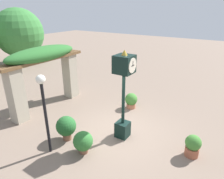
{
  "coord_description": "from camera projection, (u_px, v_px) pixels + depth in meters",
  "views": [
    {
      "loc": [
        -6.01,
        -3.55,
        4.74
      ],
      "look_at": [
        -0.17,
        0.24,
        1.9
      ],
      "focal_mm": 32.0,
      "sensor_mm": 36.0,
      "label": 1
    }
  ],
  "objects": [
    {
      "name": "potted_plant_near_right",
      "position": [
        66.0,
        127.0,
        7.58
      ],
      "size": [
        0.77,
        0.77,
        0.98
      ],
      "color": "brown",
      "rests_on": "ground"
    },
    {
      "name": "ground_plane",
      "position": [
        119.0,
        132.0,
        8.24
      ],
      "size": [
        60.0,
        60.0,
        0.0
      ],
      "primitive_type": "plane",
      "color": "#7F6B5B"
    },
    {
      "name": "pergola",
      "position": [
        44.0,
        65.0,
        9.52
      ],
      "size": [
        4.49,
        1.19,
        3.11
      ],
      "color": "#A89E89",
      "rests_on": "ground"
    },
    {
      "name": "potted_plant_far_right",
      "position": [
        83.0,
        142.0,
        6.91
      ],
      "size": [
        0.7,
        0.7,
        0.82
      ],
      "color": "brown",
      "rests_on": "ground"
    },
    {
      "name": "potted_plant_far_left",
      "position": [
        193.0,
        145.0,
        6.78
      ],
      "size": [
        0.54,
        0.54,
        0.8
      ],
      "color": "#9E563D",
      "rests_on": "ground"
    },
    {
      "name": "pedestal_clock",
      "position": [
        124.0,
        90.0,
        7.23
      ],
      "size": [
        0.63,
        0.68,
        3.45
      ],
      "color": "black",
      "rests_on": "ground"
    },
    {
      "name": "lamp_post",
      "position": [
        44.0,
        100.0,
        6.38
      ],
      "size": [
        0.3,
        0.3,
        2.86
      ],
      "color": "black",
      "rests_on": "ground"
    },
    {
      "name": "potted_plant_near_left",
      "position": [
        131.0,
        100.0,
        10.09
      ],
      "size": [
        0.63,
        0.63,
        0.79
      ],
      "color": "#B26B4C",
      "rests_on": "ground"
    }
  ]
}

